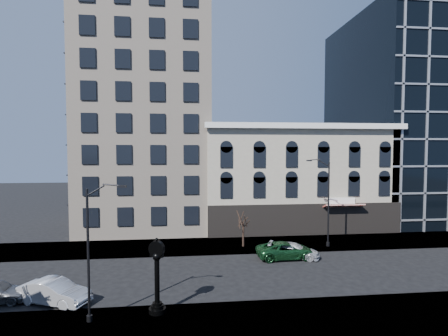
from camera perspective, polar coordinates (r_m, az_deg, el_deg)
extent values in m
plane|color=black|center=(27.88, -3.34, -17.12)|extent=(160.00, 160.00, 0.00)
cube|color=#9A978C|center=(35.48, -4.01, -12.59)|extent=(160.00, 6.00, 0.12)
cube|color=#9A978C|center=(20.54, -2.09, -24.65)|extent=(160.00, 6.00, 0.12)
cube|color=beige|center=(46.36, -12.34, 14.65)|extent=(15.00, 15.00, 38.00)
cube|color=#ADA48F|center=(44.34, 11.23, -1.70)|extent=(22.00, 10.00, 12.00)
cube|color=white|center=(39.36, 13.61, 6.72)|extent=(22.60, 0.80, 0.60)
cube|color=black|center=(40.18, 13.36, -8.26)|extent=(22.00, 0.30, 3.60)
cube|color=maroon|center=(40.91, 18.96, -5.86)|extent=(4.50, 1.18, 0.55)
cube|color=black|center=(57.89, 29.13, 7.00)|extent=(20.00, 20.00, 28.00)
cylinder|color=black|center=(22.27, -10.83, -21.84)|extent=(1.00, 1.00, 0.27)
cylinder|color=black|center=(22.18, -10.83, -21.30)|extent=(0.73, 0.73, 0.18)
cylinder|color=black|center=(22.11, -10.84, -20.92)|extent=(0.54, 0.54, 0.15)
cylinder|color=black|center=(21.59, -10.88, -17.57)|extent=(0.29, 0.29, 2.63)
sphere|color=black|center=(21.14, -10.92, -14.00)|extent=(0.51, 0.51, 0.51)
cube|color=black|center=(21.11, -10.92, -13.76)|extent=(0.83, 0.52, 0.23)
cylinder|color=black|center=(21.01, -10.93, -12.81)|extent=(0.98, 0.66, 0.94)
cylinder|color=white|center=(20.86, -10.96, -12.93)|extent=(0.73, 0.35, 0.80)
cylinder|color=white|center=(21.16, -10.89, -12.70)|extent=(0.73, 0.35, 0.80)
sphere|color=black|center=(20.87, -10.94, -11.38)|extent=(0.18, 0.18, 0.18)
cylinder|color=black|center=(21.03, -21.29, -13.19)|extent=(0.14, 0.14, 7.36)
cylinder|color=black|center=(22.25, -21.10, -21.91)|extent=(0.31, 0.31, 0.34)
cube|color=black|center=(19.75, -17.12, -2.89)|extent=(0.49, 0.24, 0.12)
cylinder|color=black|center=(35.76, 16.69, -5.71)|extent=(0.15, 0.15, 8.26)
cylinder|color=black|center=(36.55, 16.59, -11.83)|extent=(0.35, 0.35, 0.38)
cube|color=black|center=(35.28, 13.84, 1.19)|extent=(0.57, 0.37, 0.13)
cylinder|color=black|center=(34.84, 3.16, -10.76)|extent=(0.20, 0.20, 2.37)
imported|color=silver|center=(25.36, -25.95, -17.72)|extent=(4.78, 3.21, 1.49)
imported|color=#143F1E|center=(32.08, 10.09, -13.09)|extent=(5.30, 2.59, 1.45)
imported|color=silver|center=(32.39, 11.34, -13.08)|extent=(4.83, 3.33, 1.30)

